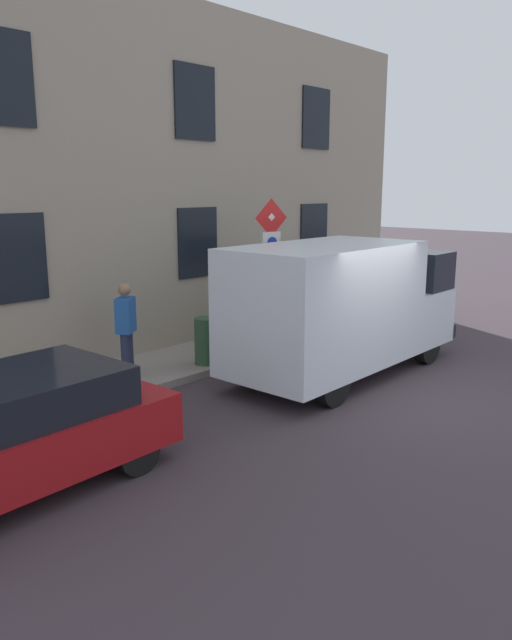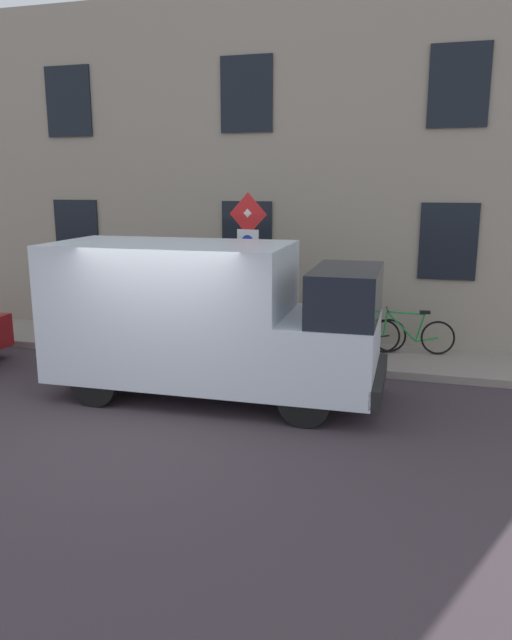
# 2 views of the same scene
# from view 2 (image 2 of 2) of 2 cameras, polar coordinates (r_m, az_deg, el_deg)

# --- Properties ---
(ground_plane) EXTENTS (80.00, 80.00, 0.00)m
(ground_plane) POSITION_cam_2_polar(r_m,az_deg,el_deg) (9.35, -9.02, -8.89)
(ground_plane) COLOR #3C3138
(sidewalk_slab) EXTENTS (1.88, 16.98, 0.14)m
(sidewalk_slab) POSITION_cam_2_polar(r_m,az_deg,el_deg) (12.60, -2.02, -2.71)
(sidewalk_slab) COLOR gray
(sidewalk_slab) RESTS_ON ground_plane
(building_facade) EXTENTS (0.75, 14.98, 7.22)m
(building_facade) POSITION_cam_2_polar(r_m,az_deg,el_deg) (13.38, -0.41, 13.53)
(building_facade) COLOR gray
(building_facade) RESTS_ON ground_plane
(sign_post_stacked) EXTENTS (0.20, 0.55, 3.00)m
(sign_post_stacked) POSITION_cam_2_polar(r_m,az_deg,el_deg) (11.36, -0.71, 6.38)
(sign_post_stacked) COLOR #474C47
(sign_post_stacked) RESTS_ON sidewalk_slab
(delivery_van) EXTENTS (2.10, 5.37, 2.50)m
(delivery_van) POSITION_cam_2_polar(r_m,az_deg,el_deg) (9.74, -4.63, 0.33)
(delivery_van) COLOR white
(delivery_van) RESTS_ON ground_plane
(bicycle_green) EXTENTS (0.50, 1.71, 0.89)m
(bicycle_green) POSITION_cam_2_polar(r_m,az_deg,el_deg) (12.30, 14.31, -1.36)
(bicycle_green) COLOR black
(bicycle_green) RESTS_ON sidewalk_slab
(bicycle_black) EXTENTS (0.46, 1.71, 0.89)m
(bicycle_black) POSITION_cam_2_polar(r_m,az_deg,el_deg) (12.35, 9.99, -1.10)
(bicycle_black) COLOR black
(bicycle_black) RESTS_ON sidewalk_slab
(bicycle_purple) EXTENTS (0.46, 1.72, 0.89)m
(bicycle_purple) POSITION_cam_2_polar(r_m,az_deg,el_deg) (12.47, 5.72, -0.83)
(bicycle_purple) COLOR black
(bicycle_purple) RESTS_ON sidewalk_slab
(bicycle_orange) EXTENTS (0.46, 1.71, 0.89)m
(bicycle_orange) POSITION_cam_2_polar(r_m,az_deg,el_deg) (12.66, 1.56, -0.57)
(bicycle_orange) COLOR black
(bicycle_orange) RESTS_ON sidewalk_slab
(pedestrian) EXTENTS (0.44, 0.48, 1.72)m
(pedestrian) POSITION_cam_2_polar(r_m,az_deg,el_deg) (13.24, -14.06, 2.12)
(pedestrian) COLOR #262B47
(pedestrian) RESTS_ON sidewalk_slab
(litter_bin) EXTENTS (0.44, 0.44, 0.90)m
(litter_bin) POSITION_cam_2_polar(r_m,az_deg,el_deg) (12.35, -8.18, -0.66)
(litter_bin) COLOR #2D5133
(litter_bin) RESTS_ON sidewalk_slab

